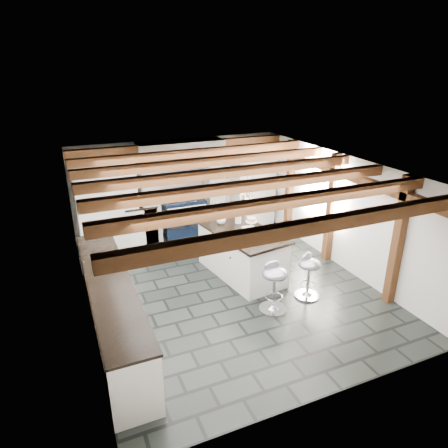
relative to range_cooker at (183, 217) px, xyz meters
name	(u,v)px	position (x,y,z in m)	size (l,w,h in m)	color
ground	(227,285)	(0.00, -2.68, -0.47)	(6.00, 6.00, 0.00)	black
room_shell	(173,214)	(-0.61, -1.26, 0.60)	(6.00, 6.03, 6.00)	silver
range_cooker	(183,217)	(0.00, 0.00, 0.00)	(1.00, 0.63, 0.99)	black
kitchen_island	(241,252)	(0.44, -2.36, 0.02)	(1.29, 2.05, 1.26)	white
bar_stool_near	(308,271)	(1.17, -3.58, 0.05)	(0.52, 0.52, 0.83)	silver
bar_stool_far	(274,281)	(0.40, -3.71, 0.09)	(0.48, 0.48, 0.89)	silver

